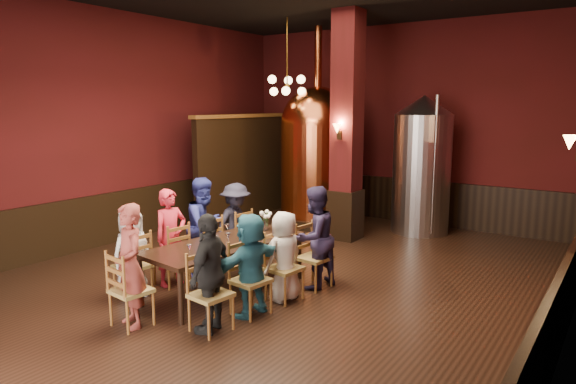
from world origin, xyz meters
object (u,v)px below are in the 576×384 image
Objects in this scene: person_0 at (132,253)px; person_2 at (205,226)px; dining_table at (225,246)px; person_1 at (171,237)px; copper_kettle at (317,154)px; rose_vase at (265,217)px; steel_vessel at (422,165)px.

person_0 is 1.34m from person_2.
person_1 is (-0.88, -0.22, 0.05)m from dining_table.
dining_table is 1.59× the size of person_2.
copper_kettle is at bearing 11.72° from person_1.
person_1 is 4.86m from copper_kettle.
person_2 is (-0.80, 0.43, 0.10)m from dining_table.
copper_kettle reaches higher than person_2.
dining_table is 7.71× the size of rose_vase.
steel_vessel is at bearing 85.08° from dining_table.
dining_table is at bearing -119.82° from person_2.
steel_vessel is (1.95, 5.28, 0.71)m from person_1.
person_0 is 0.68m from person_1.
steel_vessel is 8.91× the size of rose_vase.
person_0 is at bearing -120.01° from rose_vase.
rose_vase is (0.06, 0.89, 0.27)m from dining_table.
person_1 is 1.48m from rose_vase.
dining_table is at bearing -43.81° from person_0.
person_2 is 0.99m from rose_vase.
copper_kettle is 3.92m from rose_vase.
steel_vessel is (1.07, 5.06, 0.76)m from dining_table.
person_0 is at bearing -87.59° from copper_kettle.
person_2 is at bearing -112.03° from steel_vessel.
copper_kettle is (-0.31, 4.77, 0.87)m from person_1.
copper_kettle is 13.52× the size of rose_vase.
copper_kettle is 1.52× the size of steel_vessel.
person_1 is at bearing -158.78° from dining_table.
rose_vase is at bearing -103.59° from steel_vessel.
person_2 is 4.21m from copper_kettle.
copper_kettle is (-0.39, 4.11, 0.81)m from person_2.
person_2 reaches higher than dining_table.
person_1 is at bearing -3.44° from person_0.
steel_vessel reaches higher than rose_vase.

